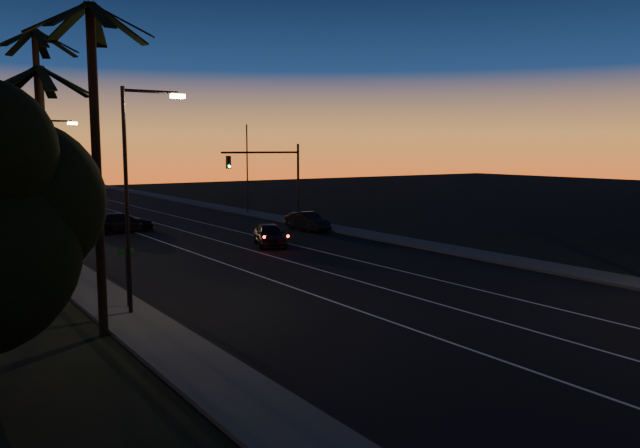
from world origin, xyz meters
TOP-DOWN VIEW (x-y plane):
  - road at (0.00, 30.00)m, footprint 20.00×170.00m
  - sidewalk_left at (-11.20, 30.00)m, footprint 2.40×170.00m
  - sidewalk_right at (11.20, 30.00)m, footprint 2.40×170.00m
  - lane_stripe_left at (-3.00, 30.00)m, footprint 0.12×160.00m
  - lane_stripe_mid at (0.50, 30.00)m, footprint 0.12×160.00m
  - lane_stripe_right at (4.00, 30.00)m, footprint 0.12×160.00m
  - palm_near at (-12.60, 18.00)m, footprint 4.25×4.16m
  - palm_mid at (-13.20, 24.00)m, footprint 4.25×4.16m
  - palm_far at (-12.20, 30.00)m, footprint 4.25×4.16m
  - streetlight_left_near at (-10.70, 20.00)m, footprint 2.55×0.26m
  - streetlight_left_far at (-10.69, 38.00)m, footprint 2.55×0.26m
  - street_sign at (-10.80, 21.00)m, footprint 0.70×0.06m
  - signal_mast at (7.14, 39.99)m, footprint 7.10×0.41m
  - signal_post at (-9.50, 39.98)m, footprint 0.28×0.37m
  - far_pole_left at (-11.00, 55.00)m, footprint 0.14×0.14m
  - far_pole_right at (11.00, 52.00)m, footprint 0.14×0.14m
  - lead_car at (2.43, 32.46)m, footprint 3.40×5.31m
  - right_car at (8.96, 37.72)m, footprint 1.75×4.56m
  - cross_car at (-3.97, 44.99)m, footprint 5.64×2.83m

SIDE VIEW (x-z plane):
  - road at x=0.00m, z-range 0.00..0.01m
  - lane_stripe_left at x=-3.00m, z-range 0.01..0.02m
  - lane_stripe_mid at x=0.50m, z-range 0.01..0.02m
  - lane_stripe_right at x=4.00m, z-range 0.01..0.02m
  - sidewalk_left at x=-11.20m, z-range 0.00..0.16m
  - sidewalk_right at x=11.20m, z-range 0.00..0.16m
  - right_car at x=8.96m, z-range 0.01..1.50m
  - lead_car at x=2.43m, z-range 0.01..1.55m
  - cross_car at x=-3.97m, z-range 0.01..1.58m
  - street_sign at x=-10.80m, z-range 0.36..2.96m
  - signal_post at x=-9.50m, z-range 0.79..4.99m
  - far_pole_left at x=-11.00m, z-range 0.00..9.00m
  - far_pole_right at x=11.00m, z-range 0.00..9.00m
  - signal_mast at x=7.14m, z-range 1.28..8.28m
  - streetlight_left_far at x=-10.69m, z-range 0.81..9.31m
  - streetlight_left_near at x=-10.70m, z-range 0.82..9.82m
  - palm_mid at x=-13.20m, z-range 1.24..11.27m
  - palm_near at x=-12.60m, z-range 1.31..12.84m
  - palm_far at x=-12.20m, z-range 1.35..13.88m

